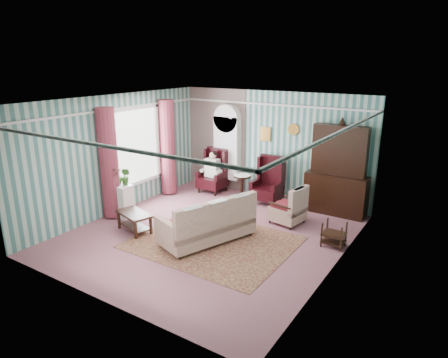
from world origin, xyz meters
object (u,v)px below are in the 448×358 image
Objects in this scene: floral_armchair at (288,203)px; coffee_table at (135,222)px; wingback_left at (212,171)px; plant_stand at (121,201)px; dresser_hutch at (338,167)px; seated_woman at (212,172)px; sofa at (207,219)px; round_side_table at (242,186)px; nest_table at (334,234)px; bookcase at (227,153)px; wingback_right at (267,181)px.

floral_armchair reaches higher than coffee_table.
wingback_left reaches higher than plant_stand.
dresser_hutch reaches higher than wingback_left.
wingback_left is 1.44× the size of coffee_table.
dresser_hutch is 3.56m from seated_woman.
coffee_table is at bearing 140.37° from floral_armchair.
sofa reaches higher than plant_stand.
round_side_table is 3.60m from nest_table.
wingback_left is 0.62× the size of sofa.
seated_woman is 1.97× the size of round_side_table.
bookcase is 1.63m from wingback_right.
coffee_table is (-0.79, -3.38, -0.08)m from round_side_table.
sofa is 2.05× the size of floral_armchair.
bookcase reaches higher than plant_stand.
sofa is (-1.77, -3.01, -0.69)m from dresser_hutch.
dresser_hutch is 4.37× the size of nest_table.
bookcase is at bearing 71.76° from floral_armchair.
floral_armchair is (-0.73, -1.22, -0.69)m from dresser_hutch.
dresser_hutch is 2.75m from round_side_table.
round_side_table is at bearing -20.27° from bookcase.
nest_table is (3.82, -1.94, -0.85)m from bookcase.
floral_armchair is (1.04, 1.79, 0.00)m from sofa.
dresser_hutch is 1.89× the size of wingback_right.
seated_woman is at bearing 73.78° from plant_stand.
wingback_right reaches higher than coffee_table.
wingback_right is 0.62× the size of sofa.
round_side_table is (0.90, 0.15, -0.29)m from seated_woman.
sofa is 2.34× the size of coffee_table.
dresser_hutch is 2.72× the size of coffee_table.
coffee_table is (0.11, -3.23, -0.37)m from seated_woman.
plant_stand is (-1.05, -3.14, -0.72)m from bookcase.
dresser_hutch is at bearing 35.08° from plant_stand.
floral_armchair is (2.52, -1.34, -0.63)m from bookcase.
floral_armchair is at bearing -120.99° from dresser_hutch.
bookcase is at bearing 45.42° from sofa.
dresser_hutch is 3.56m from sofa.
wingback_left is at bearing -175.59° from dresser_hutch.
floral_armchair reaches higher than round_side_table.
coffee_table is at bearing -134.12° from dresser_hutch.
sofa is at bearing 0.15° from plant_stand.
plant_stand reaches higher than coffee_table.
floral_armchair is at bearing -9.91° from sofa.
wingback_left reaches higher than seated_woman.
seated_woman is at bearing 52.37° from sofa.
round_side_table is at bearing 76.81° from coffee_table.
wingback_left reaches higher than sofa.
round_side_table is at bearing 69.28° from floral_armchair.
round_side_table is (0.65, -0.24, -0.82)m from bookcase.
nest_table is at bearing -104.95° from floral_armchair.
plant_stand is (-1.70, -2.90, 0.10)m from round_side_table.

